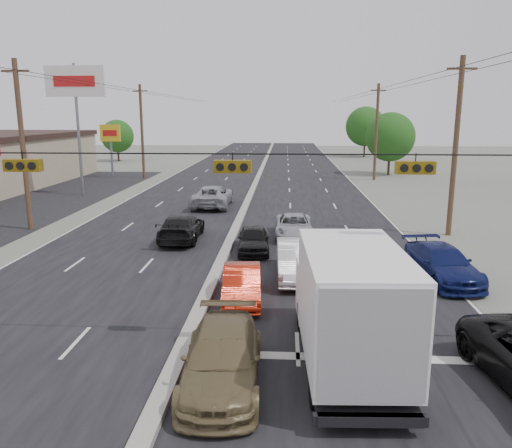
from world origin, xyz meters
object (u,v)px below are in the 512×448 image
(queue_car_a, at_px, (253,239))
(queue_car_b, at_px, (297,260))
(pole_sign_far, at_px, (111,138))
(oncoming_near, at_px, (181,227))
(utility_pole_left_c, at_px, (142,131))
(box_truck, at_px, (348,305))
(queue_car_d, at_px, (442,264))
(utility_pole_right_c, at_px, (376,132))
(red_sedan, at_px, (242,285))
(tree_right_far, at_px, (365,126))
(utility_pole_left_b, at_px, (23,145))
(tree_right_mid, at_px, (390,137))
(oncoming_far, at_px, (213,196))
(utility_pole_right_b, at_px, (456,147))
(tan_sedan, at_px, (222,359))
(queue_car_c, at_px, (294,226))
(pole_sign_billboard, at_px, (75,90))
(tree_left_far, at_px, (117,136))

(queue_car_a, relative_size, queue_car_b, 0.82)
(pole_sign_far, xyz_separation_m, oncoming_near, (13.25, -27.11, -3.67))
(utility_pole_left_c, bearing_deg, box_truck, -67.19)
(utility_pole_left_c, xyz_separation_m, queue_car_d, (22.10, -33.30, -4.38))
(utility_pole_right_c, relative_size, queue_car_a, 2.59)
(red_sedan, bearing_deg, oncoming_near, 110.51)
(tree_right_far, bearing_deg, utility_pole_left_c, -133.53)
(utility_pole_left_b, height_order, tree_right_mid, utility_pole_left_b)
(tree_right_mid, xyz_separation_m, box_truck, (-10.28, -45.93, -2.54))
(oncoming_far, bearing_deg, box_truck, 106.11)
(utility_pole_right_b, distance_m, queue_car_b, 12.98)
(utility_pole_right_c, distance_m, tan_sedan, 43.76)
(pole_sign_far, height_order, tree_right_mid, tree_right_mid)
(tree_right_mid, relative_size, queue_car_c, 1.57)
(box_truck, height_order, queue_car_b, box_truck)
(pole_sign_far, xyz_separation_m, queue_car_d, (25.60, -33.30, -3.69))
(queue_car_c, xyz_separation_m, oncoming_near, (-6.25, -1.13, 0.10))
(tree_right_mid, relative_size, box_truck, 1.02)
(utility_pole_left_b, xyz_separation_m, queue_car_c, (16.00, -0.98, -4.47))
(tree_right_mid, xyz_separation_m, queue_car_a, (-13.60, -34.29, -3.68))
(utility_pole_right_b, distance_m, tree_right_mid, 30.11)
(utility_pole_right_b, height_order, box_truck, utility_pole_right_b)
(utility_pole_right_b, height_order, queue_car_d, utility_pole_right_b)
(pole_sign_billboard, relative_size, queue_car_b, 2.34)
(tan_sedan, relative_size, queue_car_b, 1.04)
(tree_right_mid, bearing_deg, oncoming_near, -118.93)
(tree_right_mid, distance_m, oncoming_near, 36.86)
(utility_pole_left_c, relative_size, oncoming_near, 1.97)
(box_truck, relative_size, queue_car_d, 1.41)
(utility_pole_left_b, distance_m, queue_car_c, 16.64)
(pole_sign_billboard, distance_m, tree_right_mid, 34.35)
(queue_car_b, distance_m, queue_car_d, 6.10)
(tan_sedan, bearing_deg, oncoming_far, 96.31)
(utility_pole_left_c, height_order, pole_sign_far, utility_pole_left_c)
(utility_pole_left_c, distance_m, tree_left_far, 22.19)
(utility_pole_left_c, bearing_deg, utility_pole_left_b, -90.00)
(tree_right_far, relative_size, queue_car_a, 2.11)
(utility_pole_right_b, relative_size, pole_sign_billboard, 0.91)
(utility_pole_left_b, xyz_separation_m, utility_pole_right_b, (25.00, 0.00, 0.00))
(tree_left_far, xyz_separation_m, red_sedan, (23.40, -56.19, -3.06))
(queue_car_b, bearing_deg, tree_left_far, 113.44)
(tree_right_far, bearing_deg, utility_pole_right_c, -96.65)
(utility_pole_left_b, xyz_separation_m, box_truck, (17.22, -15.93, -3.31))
(box_truck, bearing_deg, tree_right_mid, 74.97)
(tree_right_far, bearing_deg, queue_car_b, -101.17)
(queue_car_c, bearing_deg, utility_pole_right_b, 5.71)
(utility_pole_left_b, distance_m, queue_car_a, 15.21)
(pole_sign_far, distance_m, tree_left_far, 20.89)
(tree_right_far, bearing_deg, tree_right_mid, -92.29)
(utility_pole_right_b, bearing_deg, queue_car_b, -137.37)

